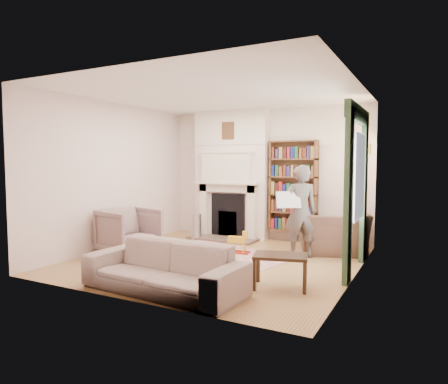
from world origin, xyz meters
The scene contains 25 objects.
floor centered at (0.00, 0.00, 0.00)m, with size 4.50×4.50×0.00m, color #95653B.
ceiling centered at (0.00, 0.00, 2.80)m, with size 4.50×4.50×0.00m, color white.
wall_back centered at (0.00, 2.25, 1.40)m, with size 4.50×4.50×0.00m, color white.
wall_front centered at (0.00, -2.25, 1.40)m, with size 4.50×4.50×0.00m, color white.
wall_left centered at (-2.25, 0.00, 1.40)m, with size 4.50×4.50×0.00m, color white.
wall_right centered at (2.25, 0.00, 1.40)m, with size 4.50×4.50×0.00m, color white.
fireplace centered at (-0.75, 2.05, 1.39)m, with size 1.70×0.58×2.80m.
bookcase centered at (0.65, 2.12, 1.18)m, with size 1.00×0.24×1.85m, color brown.
window centered at (2.23, 0.40, 1.45)m, with size 0.02×0.90×1.30m, color silver.
curtain_left centered at (2.20, -0.30, 1.20)m, with size 0.07×0.32×2.40m, color #2B422B.
curtain_right centered at (2.20, 1.10, 1.20)m, with size 0.07×0.32×2.40m, color #2B422B.
pelmet centered at (2.19, 0.40, 2.38)m, with size 0.09×1.70×0.24m, color #2B422B.
wall_sconce centered at (2.03, 1.50, 1.90)m, with size 0.20×0.24×0.24m, color gold, non-canonical shape.
rug centered at (-0.21, 0.20, 0.01)m, with size 2.46×1.90×0.01m, color beige.
armchair_reading centered at (1.64, 1.45, 0.38)m, with size 1.18×1.03×0.76m, color #4F352A.
armchair_left centered at (-1.62, -0.35, 0.42)m, with size 0.89×0.92×0.84m, color #A49587.
sofa centered at (0.18, -1.78, 0.31)m, with size 2.15×0.84×0.63m, color #BEB19D.
man_reading centered at (1.19, 0.85, 0.81)m, with size 0.59×0.39×1.62m, color #544A43.
newspaper centered at (1.04, 0.65, 1.03)m, with size 0.42×0.02×0.29m, color silver.
coffee_table centered at (1.46, -0.94, 0.23)m, with size 0.70×0.45×0.45m, color #361E13, non-canonical shape.
paraffin_heater centered at (-1.31, 1.43, 0.28)m, with size 0.24×0.24×0.55m, color #B5B8BD.
rocking_horse centered at (0.08, 0.58, 0.21)m, with size 0.48×0.19×0.42m, color gold, non-canonical shape.
board_game centered at (-0.25, 0.24, 0.03)m, with size 0.33×0.33×0.03m, color gold.
game_box_lid centered at (-0.92, 0.02, 0.04)m, with size 0.31×0.21×0.05m, color red.
comic_annuals centered at (0.36, -0.48, 0.02)m, with size 0.73×0.50×0.02m.
Camera 1 is at (3.20, -5.89, 1.66)m, focal length 32.00 mm.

